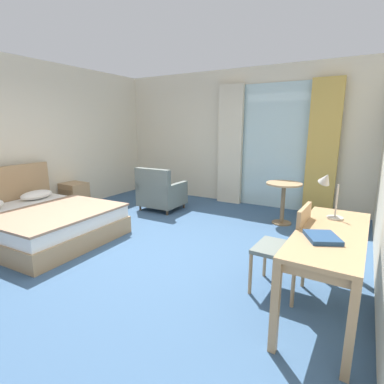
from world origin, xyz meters
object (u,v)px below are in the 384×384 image
at_px(nightstand, 75,196).
at_px(writing_desk, 330,241).
at_px(bed, 40,221).
at_px(armchair_by_window, 161,193).
at_px(desk_chair, 288,244).
at_px(round_cafe_table, 283,194).
at_px(closed_book, 322,237).
at_px(desk_lamp, 328,187).

relative_size(nightstand, writing_desk, 0.35).
xyz_separation_m(bed, nightstand, (-0.86, 1.31, 0.02)).
bearing_deg(nightstand, armchair_by_window, 30.21).
xyz_separation_m(desk_chair, round_cafe_table, (-0.59, 2.22, 0.00)).
height_order(writing_desk, armchair_by_window, armchair_by_window).
bearing_deg(writing_desk, desk_chair, 162.39).
bearing_deg(writing_desk, round_cafe_table, 112.48).
relative_size(closed_book, armchair_by_window, 0.33).
xyz_separation_m(armchair_by_window, round_cafe_table, (2.36, 0.36, 0.18)).
height_order(bed, closed_book, bed).
height_order(nightstand, armchair_by_window, armchair_by_window).
relative_size(nightstand, desk_lamp, 1.19).
bearing_deg(desk_chair, armchair_by_window, 147.71).
distance_m(bed, desk_chair, 3.63).
height_order(desk_lamp, closed_book, desk_lamp).
relative_size(writing_desk, armchair_by_window, 1.83).
distance_m(closed_book, round_cafe_table, 2.76).
height_order(writing_desk, desk_chair, desk_chair).
height_order(desk_chair, round_cafe_table, desk_chair).
distance_m(writing_desk, closed_book, 0.27).
xyz_separation_m(closed_book, round_cafe_table, (-0.92, 2.59, -0.26)).
relative_size(closed_book, round_cafe_table, 0.39).
relative_size(desk_chair, closed_book, 3.26).
relative_size(nightstand, armchair_by_window, 0.63).
bearing_deg(round_cafe_table, writing_desk, -67.52).
relative_size(bed, round_cafe_table, 2.86).
bearing_deg(nightstand, desk_chair, -12.40).
bearing_deg(writing_desk, desk_lamp, 102.39).
bearing_deg(desk_chair, round_cafe_table, 104.77).
height_order(desk_lamp, armchair_by_window, desk_lamp).
distance_m(writing_desk, desk_lamp, 0.64).
bearing_deg(armchair_by_window, closed_book, -34.17).
bearing_deg(armchair_by_window, desk_lamp, -24.77).
bearing_deg(closed_book, desk_lamp, 68.78).
bearing_deg(closed_book, writing_desk, 53.40).
relative_size(writing_desk, desk_lamp, 3.43).
bearing_deg(desk_lamp, closed_book, -85.08).
height_order(bed, armchair_by_window, bed).
bearing_deg(bed, desk_lamp, 10.30).
height_order(nightstand, round_cafe_table, round_cafe_table).
xyz_separation_m(nightstand, desk_lamp, (4.74, -0.60, 0.80)).
xyz_separation_m(bed, closed_book, (3.95, -0.04, 0.53)).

